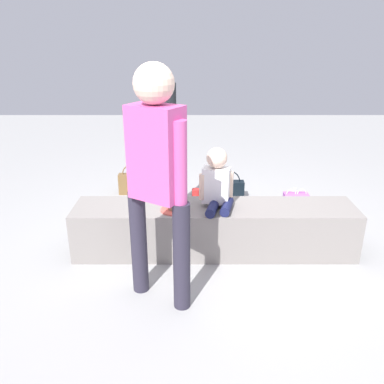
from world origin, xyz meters
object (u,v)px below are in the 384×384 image
object	(u,v)px
cake_plate	(176,208)
gift_bag	(296,210)
water_bottle_far_side	(296,197)
party_cup_red	(197,194)
handbag_brown_canvas	(135,183)
handbag_black_leather	(230,190)
adult_standing	(158,168)
cake_box_white	(268,209)
child_seated	(219,182)
water_bottle_near_gift	(170,185)

from	to	relation	value
cake_plate	gift_bag	xyz separation A→B (m)	(1.10, 0.54, -0.26)
cake_plate	water_bottle_far_side	distance (m)	1.65
cake_plate	party_cup_red	size ratio (longest dim) A/B	2.09
handbag_brown_canvas	handbag_black_leather	bearing A→B (deg)	-8.51
handbag_brown_canvas	party_cup_red	bearing A→B (deg)	-11.19
cake_plate	gift_bag	size ratio (longest dim) A/B	0.60
handbag_black_leather	cake_plate	bearing A→B (deg)	-114.20
gift_bag	adult_standing	bearing A→B (deg)	-137.00
cake_plate	gift_bag	world-z (taller)	cake_plate
adult_standing	gift_bag	size ratio (longest dim) A/B	4.17
party_cup_red	water_bottle_far_side	bearing A→B (deg)	-8.94
cake_box_white	handbag_black_leather	xyz separation A→B (m)	(-0.36, 0.37, 0.06)
cake_plate	handbag_brown_canvas	distance (m)	1.48
child_seated	water_bottle_far_side	world-z (taller)	child_seated
child_seated	handbag_black_leather	size ratio (longest dim) A/B	1.46
adult_standing	party_cup_red	distance (m)	2.00
child_seated	handbag_black_leather	bearing A→B (deg)	79.70
adult_standing	handbag_black_leather	xyz separation A→B (m)	(0.61, 1.75, -0.82)
water_bottle_near_gift	cake_box_white	xyz separation A→B (m)	(1.03, -0.54, -0.05)
gift_bag	handbag_black_leather	size ratio (longest dim) A/B	1.12
gift_bag	cake_plate	bearing A→B (deg)	-153.95
gift_bag	cake_box_white	world-z (taller)	gift_bag
adult_standing	party_cup_red	world-z (taller)	adult_standing
water_bottle_far_side	cake_box_white	size ratio (longest dim) A/B	0.56
cake_plate	cake_box_white	distance (m)	1.27
cake_plate	gift_bag	bearing A→B (deg)	26.05
gift_bag	cake_box_white	distance (m)	0.37
cake_plate	party_cup_red	world-z (taller)	cake_plate
gift_bag	party_cup_red	bearing A→B (deg)	143.53
gift_bag	water_bottle_near_gift	world-z (taller)	gift_bag
child_seated	handbag_brown_canvas	size ratio (longest dim) A/B	1.38
handbag_black_leather	water_bottle_far_side	bearing A→B (deg)	-11.91
water_bottle_near_gift	handbag_brown_canvas	size ratio (longest dim) A/B	0.62
child_seated	handbag_black_leather	xyz separation A→B (m)	(0.20, 1.13, -0.51)
adult_standing	party_cup_red	xyz separation A→B (m)	(0.26, 1.77, -0.88)
adult_standing	water_bottle_near_gift	bearing A→B (deg)	91.72
water_bottle_near_gift	handbag_brown_canvas	bearing A→B (deg)	-178.65
adult_standing	water_bottle_far_side	size ratio (longest dim) A/B	8.26
water_bottle_far_side	party_cup_red	xyz separation A→B (m)	(-1.04, 0.16, -0.03)
child_seated	water_bottle_far_side	bearing A→B (deg)	47.76
gift_bag	handbag_black_leather	xyz separation A→B (m)	(-0.56, 0.66, -0.06)
cake_plate	party_cup_red	distance (m)	1.28
gift_bag	water_bottle_far_side	distance (m)	0.54
child_seated	water_bottle_far_side	size ratio (longest dim) A/B	2.58
water_bottle_near_gift	water_bottle_far_side	xyz separation A→B (m)	(1.36, -0.31, -0.01)
water_bottle_near_gift	cake_plate	bearing A→B (deg)	-84.36
adult_standing	water_bottle_near_gift	distance (m)	2.10
adult_standing	party_cup_red	bearing A→B (deg)	81.77
adult_standing	gift_bag	world-z (taller)	adult_standing
water_bottle_near_gift	water_bottle_far_side	size ratio (longest dim) A/B	1.16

